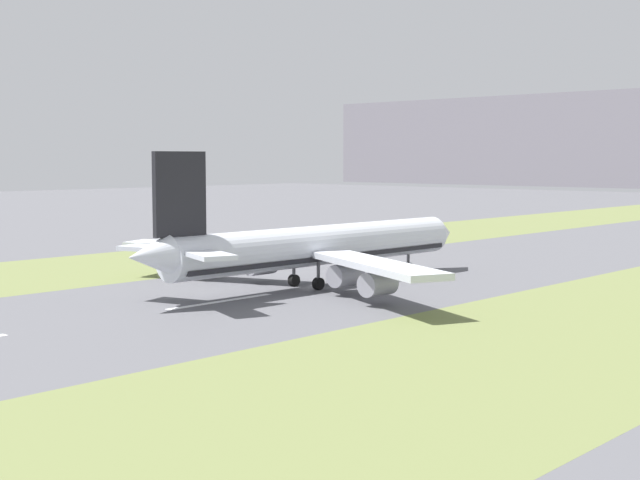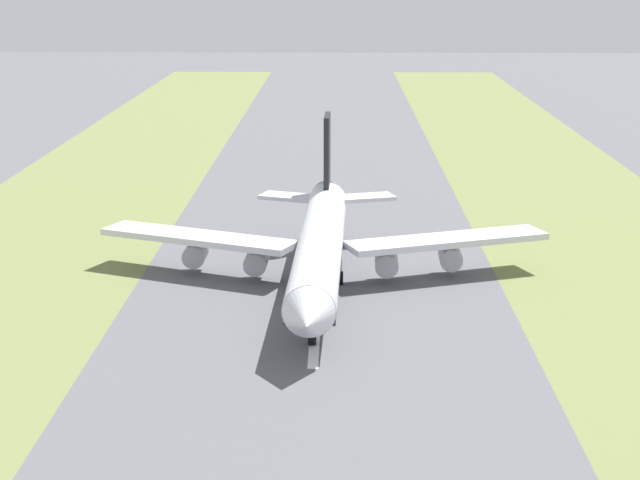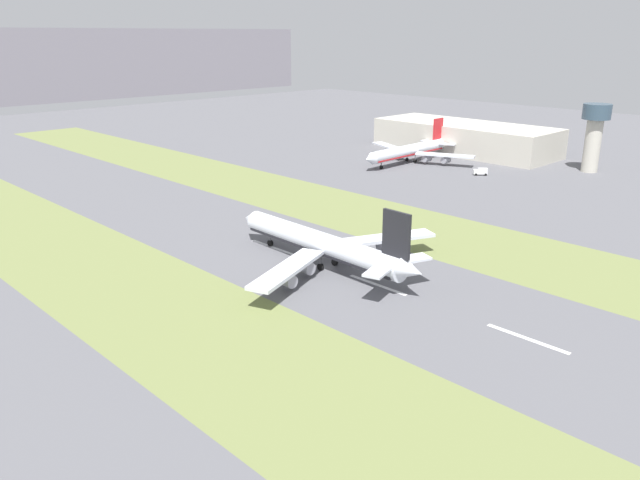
{
  "view_description": "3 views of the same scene",
  "coord_description": "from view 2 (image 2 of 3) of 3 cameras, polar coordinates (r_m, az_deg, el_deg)",
  "views": [
    {
      "loc": [
        91.01,
        -95.32,
        19.28
      ],
      "look_at": [
        -0.28,
        2.64,
        7.0
      ],
      "focal_mm": 50.0,
      "sensor_mm": 36.0,
      "label": 1
    },
    {
      "loc": [
        -2.73,
        140.47,
        42.56
      ],
      "look_at": [
        -0.28,
        2.64,
        7.0
      ],
      "focal_mm": 60.0,
      "sensor_mm": 36.0,
      "label": 2
    },
    {
      "loc": [
        -109.85,
        -109.19,
        58.91
      ],
      "look_at": [
        -0.28,
        2.64,
        7.0
      ],
      "focal_mm": 35.0,
      "sensor_mm": 36.0,
      "label": 3
    }
  ],
  "objects": [
    {
      "name": "ground_plane",
      "position": [
        146.8,
        -0.09,
        -2.39
      ],
      "size": [
        800.0,
        800.0,
        0.0
      ],
      "primitive_type": "plane",
      "color": "#56565B"
    },
    {
      "name": "centreline_dash_mid",
      "position": [
        163.49,
        0.03,
        -0.62
      ],
      "size": [
        1.2,
        18.0,
        0.01
      ],
      "primitive_type": "cube",
      "color": "silver",
      "rests_on": "ground"
    },
    {
      "name": "airplane_main_jet",
      "position": [
        144.45,
        0.03,
        -0.19
      ],
      "size": [
        64.12,
        67.12,
        20.2
      ],
      "color": "silver",
      "rests_on": "ground"
    },
    {
      "name": "centreline_dash_far",
      "position": [
        125.3,
        -0.29,
        -5.39
      ],
      "size": [
        1.2,
        18.0,
        0.01
      ],
      "primitive_type": "cube",
      "color": "silver",
      "rests_on": "ground"
    },
    {
      "name": "centreline_dash_near",
      "position": [
        202.37,
        0.22,
        2.33
      ],
      "size": [
        1.2,
        18.0,
        0.01
      ],
      "primitive_type": "cube",
      "color": "silver",
      "rests_on": "ground"
    }
  ]
}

